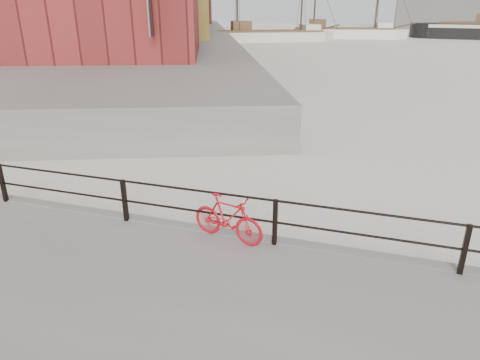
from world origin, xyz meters
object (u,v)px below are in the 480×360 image
Objects in this scene: bicycle at (228,218)px; workboat_near at (41,65)px; workboat_far at (146,49)px; schooner_mid at (343,38)px; schooner_left at (269,41)px.

workboat_near is (-28.80, 27.12, -0.85)m from bicycle.
workboat_far reaches higher than bicycle.
schooner_mid is 2.33× the size of workboat_near.
workboat_near and workboat_far have the same top height.
bicycle is 70.14m from schooner_left.
schooner_left reaches higher than schooner_mid.
schooner_left is (-11.37, -13.38, 0.00)m from schooner_mid.
schooner_left is at bearing -138.84° from schooner_mid.
workboat_near reaches higher than bicycle.
schooner_mid is 59.39m from workboat_near.
schooner_mid is at bearing 107.30° from bicycle.
bicycle is at bearing -76.51° from workboat_near.
workboat_far is at bearing 135.00° from bicycle.
workboat_near is (-12.39, -41.06, 0.00)m from schooner_left.
workboat_near is at bearing 150.48° from bicycle.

